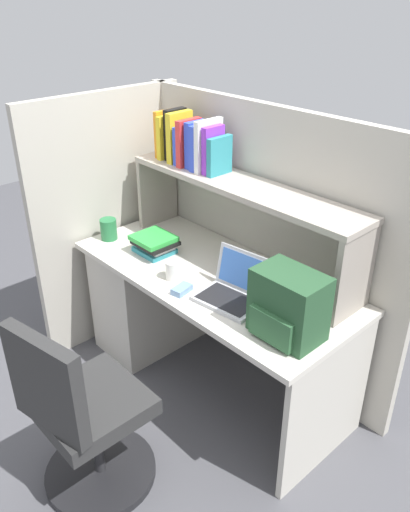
% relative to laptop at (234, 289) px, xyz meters
% --- Properties ---
extents(ground_plane, '(8.00, 8.00, 0.00)m').
position_rel_laptop_xyz_m(ground_plane, '(-0.25, 0.09, -0.78)').
color(ground_plane, '#4C4C51').
extents(desk, '(1.60, 0.70, 0.73)m').
position_rel_laptop_xyz_m(desk, '(-0.64, 0.09, -0.38)').
color(desk, beige).
rests_on(desk, ground_plane).
extents(cubicle_partition_rear, '(1.84, 0.05, 1.55)m').
position_rel_laptop_xyz_m(cubicle_partition_rear, '(-0.25, 0.47, -0.01)').
color(cubicle_partition_rear, '#B2ADA0').
rests_on(cubicle_partition_rear, ground_plane).
extents(cubicle_partition_left, '(0.05, 1.06, 1.55)m').
position_rel_laptop_xyz_m(cubicle_partition_left, '(-1.10, 0.04, -0.01)').
color(cubicle_partition_left, '#B2ADA0').
rests_on(cubicle_partition_left, ground_plane).
extents(overhead_hutch, '(1.44, 0.28, 0.45)m').
position_rel_laptop_xyz_m(overhead_hutch, '(-0.25, 0.29, 0.30)').
color(overhead_hutch, gray).
rests_on(overhead_hutch, desk).
extents(reference_books_on_shelf, '(0.47, 0.19, 0.28)m').
position_rel_laptop_xyz_m(reference_books_on_shelf, '(-0.64, 0.29, 0.53)').
color(reference_books_on_shelf, orange).
rests_on(reference_books_on_shelf, overhead_hutch).
extents(laptop, '(0.34, 0.29, 0.22)m').
position_rel_laptop_xyz_m(laptop, '(0.00, 0.00, 0.00)').
color(laptop, '#B7BABF').
rests_on(laptop, desk).
extents(backpack, '(0.30, 0.22, 0.30)m').
position_rel_laptop_xyz_m(backpack, '(0.35, -0.04, 0.10)').
color(backpack, '#264C2D').
rests_on(backpack, desk).
extents(computer_mouse, '(0.08, 0.11, 0.03)m').
position_rel_laptop_xyz_m(computer_mouse, '(-0.21, -0.15, -0.03)').
color(computer_mouse, '#7299C6').
rests_on(computer_mouse, desk).
extents(paper_cup, '(0.08, 0.08, 0.10)m').
position_rel_laptop_xyz_m(paper_cup, '(-0.34, -0.10, -0.00)').
color(paper_cup, white).
rests_on(paper_cup, desk).
extents(snack_canister, '(0.10, 0.10, 0.12)m').
position_rel_laptop_xyz_m(snack_canister, '(-0.96, -0.08, 0.01)').
color(snack_canister, '#26723F').
rests_on(snack_canister, desk).
extents(desk_book_stack, '(0.22, 0.20, 0.10)m').
position_rel_laptop_xyz_m(desk_book_stack, '(-0.63, 0.01, 0.00)').
color(desk_book_stack, teal).
rests_on(desk_book_stack, desk).
extents(office_chair, '(0.52, 0.52, 0.93)m').
position_rel_laptop_xyz_m(office_chair, '(-0.12, -0.81, -0.39)').
color(office_chair, black).
rests_on(office_chair, ground_plane).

